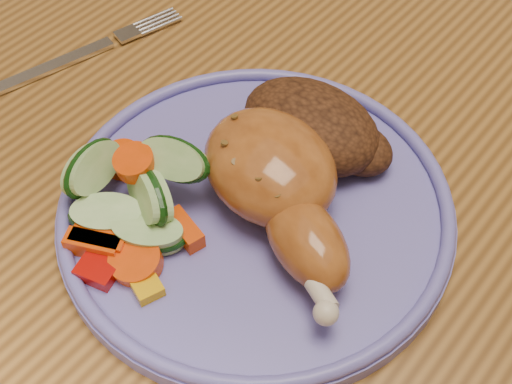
% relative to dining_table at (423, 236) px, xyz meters
% --- Properties ---
extents(dining_table, '(0.90, 1.40, 0.75)m').
position_rel_dining_table_xyz_m(dining_table, '(0.00, 0.00, 0.00)').
color(dining_table, '#905E26').
rests_on(dining_table, ground).
extents(plate, '(0.27, 0.27, 0.01)m').
position_rel_dining_table_xyz_m(plate, '(-0.08, -0.12, 0.09)').
color(plate, '#655FBA').
rests_on(plate, dining_table).
extents(plate_rim, '(0.27, 0.27, 0.01)m').
position_rel_dining_table_xyz_m(plate_rim, '(-0.08, -0.12, 0.10)').
color(plate_rim, '#655FBA').
rests_on(plate_rim, plate).
extents(chicken_leg, '(0.16, 0.13, 0.05)m').
position_rel_dining_table_xyz_m(chicken_leg, '(-0.07, -0.11, 0.12)').
color(chicken_leg, '#AC5E24').
rests_on(chicken_leg, plate).
extents(rice_pilaf, '(0.12, 0.08, 0.05)m').
position_rel_dining_table_xyz_m(rice_pilaf, '(-0.08, -0.05, 0.11)').
color(rice_pilaf, '#462411').
rests_on(rice_pilaf, plate).
extents(vegetable_pile, '(0.12, 0.12, 0.06)m').
position_rel_dining_table_xyz_m(vegetable_pile, '(-0.14, -0.18, 0.11)').
color(vegetable_pile, '#A50A05').
rests_on(vegetable_pile, plate).
extents(fork, '(0.05, 0.15, 0.00)m').
position_rel_dining_table_xyz_m(fork, '(-0.30, -0.08, 0.09)').
color(fork, silver).
rests_on(fork, dining_table).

